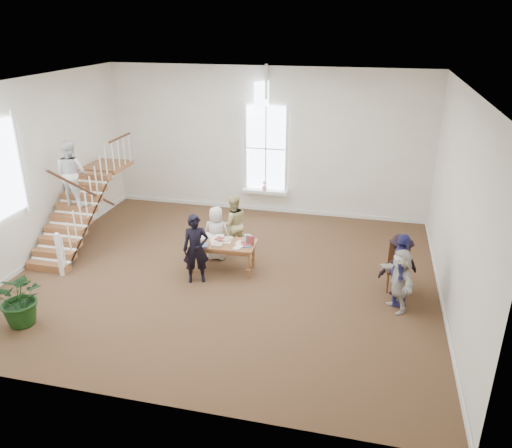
% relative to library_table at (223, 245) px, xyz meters
% --- Properties ---
extents(ground, '(10.00, 10.00, 0.00)m').
position_rel_library_table_xyz_m(ground, '(0.14, -0.20, -0.67)').
color(ground, '#452C1B').
rests_on(ground, ground).
extents(room_shell, '(10.49, 10.00, 10.00)m').
position_rel_library_table_xyz_m(room_shell, '(0.14, 4.19, -0.27)').
color(room_shell, silver).
rests_on(room_shell, ground).
extents(staircase, '(1.10, 4.10, 2.92)m').
position_rel_library_table_xyz_m(staircase, '(-4.20, 0.54, 0.95)').
color(staircase, brown).
rests_on(staircase, ground).
extents(library_table, '(1.62, 0.85, 0.81)m').
position_rel_library_table_xyz_m(library_table, '(0.00, 0.00, 0.00)').
color(library_table, brown).
rests_on(library_table, ground).
extents(police_officer, '(0.71, 0.59, 1.67)m').
position_rel_library_table_xyz_m(police_officer, '(-0.44, -0.66, 0.17)').
color(police_officer, black).
rests_on(police_officer, ground).
extents(elderly_woman, '(0.70, 0.46, 1.41)m').
position_rel_library_table_xyz_m(elderly_woman, '(-0.34, 0.59, 0.04)').
color(elderly_woman, silver).
rests_on(elderly_woman, ground).
extents(person_yellow, '(0.97, 0.92, 1.59)m').
position_rel_library_table_xyz_m(person_yellow, '(-0.04, 1.09, 0.13)').
color(person_yellow, '#CDC280').
rests_on(person_yellow, ground).
extents(woman_cluster_a, '(0.42, 0.98, 1.66)m').
position_rel_library_table_xyz_m(woman_cluster_a, '(4.14, -0.65, 0.16)').
color(woman_cluster_a, navy).
rests_on(woman_cluster_a, ground).
extents(woman_cluster_b, '(1.09, 0.94, 1.46)m').
position_rel_library_table_xyz_m(woman_cluster_b, '(4.14, -0.20, 0.06)').
color(woman_cluster_b, black).
rests_on(woman_cluster_b, ground).
extents(woman_cluster_c, '(0.93, 1.36, 1.41)m').
position_rel_library_table_xyz_m(woman_cluster_c, '(4.14, -0.85, 0.03)').
color(woman_cluster_c, beige).
rests_on(woman_cluster_c, ground).
extents(floor_plant, '(1.26, 1.15, 1.20)m').
position_rel_library_table_xyz_m(floor_plant, '(-3.26, -3.17, -0.07)').
color(floor_plant, '#133410').
rests_on(floor_plant, ground).
extents(side_chair, '(0.49, 0.49, 1.10)m').
position_rel_library_table_xyz_m(side_chair, '(4.14, 0.08, -0.05)').
color(side_chair, '#341B0E').
rests_on(side_chair, ground).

